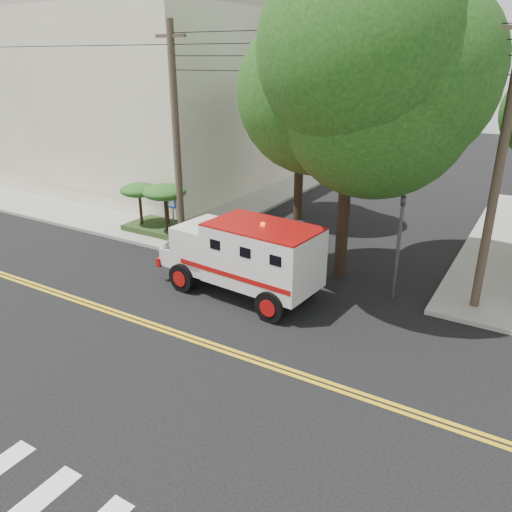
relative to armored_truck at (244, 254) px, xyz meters
The scene contains 11 objects.
ground 3.68m from the armored_truck, 77.98° to the right, with size 100.00×100.00×0.00m, color black.
sidewalk_nw 16.44m from the armored_truck, 141.41° to the left, with size 17.00×17.00×0.15m, color gray.
building_left 19.22m from the armored_truck, 141.64° to the left, with size 16.00×14.00×10.00m, color beige.
utility_pole_left 6.35m from the armored_truck, 151.03° to the left, with size 0.28×0.28×9.00m, color #382D23.
utility_pole_right 8.15m from the armored_truck, 22.60° to the left, with size 0.28×0.28×9.00m, color #382D23.
tree_main 6.92m from the armored_truck, 47.92° to the left, with size 6.08×5.70×9.85m.
tree_left 9.69m from the armored_truck, 103.11° to the left, with size 4.48×4.20×7.70m.
traffic_signal 5.11m from the armored_truck, 27.21° to the left, with size 0.15×0.18×3.60m.
accessibility_sign 6.21m from the armored_truck, 152.32° to the left, with size 0.45×0.10×2.02m.
palm_planter 7.52m from the armored_truck, 153.64° to the left, with size 3.52×2.63×2.36m.
armored_truck is the anchor object (origin of this frame).
Camera 1 is at (7.62, -9.88, 7.66)m, focal length 35.00 mm.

